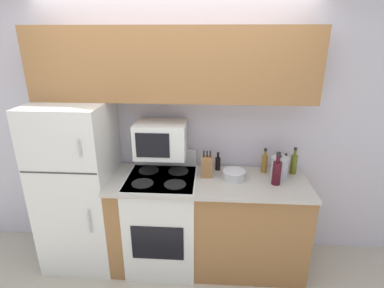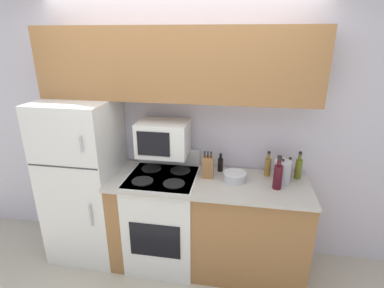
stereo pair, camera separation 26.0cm
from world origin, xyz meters
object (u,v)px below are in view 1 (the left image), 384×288
(bottle_vinegar, at_px, (264,163))
(bottle_soy_sauce, at_px, (218,163))
(refrigerator, at_px, (79,186))
(kettle, at_px, (279,168))
(microwave, at_px, (161,139))
(bottle_wine_red, at_px, (277,172))
(bottle_olive_oil, at_px, (294,163))
(bottle_hot_sauce, at_px, (285,165))
(knife_block, at_px, (207,166))
(bowl, at_px, (234,174))
(stove, at_px, (163,219))

(bottle_vinegar, distance_m, bottle_soy_sauce, 0.44)
(refrigerator, height_order, bottle_soy_sauce, refrigerator)
(kettle, bearing_deg, microwave, 177.42)
(bottle_wine_red, bearing_deg, kettle, 68.89)
(bottle_olive_oil, bearing_deg, bottle_hot_sauce, -178.30)
(bottle_hot_sauce, relative_size, bottle_soy_sauce, 1.11)
(bottle_wine_red, xyz_separation_m, kettle, (0.05, 0.13, -0.02))
(microwave, distance_m, knife_block, 0.49)
(bottle_wine_red, relative_size, bottle_olive_oil, 1.15)
(bowl, bearing_deg, bottle_wine_red, -12.13)
(refrigerator, bearing_deg, bottle_hot_sauce, 4.88)
(stove, relative_size, bowl, 5.17)
(knife_block, distance_m, kettle, 0.66)
(bottle_hot_sauce, bearing_deg, kettle, -125.76)
(stove, bearing_deg, bottle_soy_sauce, 22.94)
(bottle_soy_sauce, bearing_deg, stove, -157.06)
(stove, xyz_separation_m, knife_block, (0.42, 0.07, 0.55))
(bowl, distance_m, bottle_hot_sauce, 0.51)
(microwave, distance_m, bottle_wine_red, 1.08)
(bottle_hot_sauce, xyz_separation_m, bottle_olive_oil, (0.08, 0.00, 0.02))
(knife_block, height_order, bowl, knife_block)
(knife_block, relative_size, bottle_wine_red, 0.87)
(bottle_soy_sauce, bearing_deg, kettle, -14.15)
(bottle_wine_red, xyz_separation_m, bottle_olive_oil, (0.21, 0.23, -0.02))
(stove, distance_m, bowl, 0.83)
(bowl, bearing_deg, bottle_hot_sauce, 17.45)
(bottle_vinegar, bearing_deg, stove, -168.45)
(refrigerator, relative_size, kettle, 7.15)
(stove, distance_m, kettle, 1.21)
(knife_block, xyz_separation_m, bottle_olive_oil, (0.82, 0.12, -0.00))
(knife_block, bearing_deg, refrigerator, -177.77)
(refrigerator, xyz_separation_m, bottle_wine_red, (1.84, -0.06, 0.24))
(bowl, relative_size, kettle, 0.94)
(bottle_soy_sauce, bearing_deg, bowl, -52.53)
(bottle_vinegar, bearing_deg, bottle_hot_sauce, -3.58)
(bottle_vinegar, bearing_deg, refrigerator, -174.21)
(bottle_hot_sauce, height_order, kettle, kettle)
(microwave, height_order, kettle, microwave)
(refrigerator, relative_size, knife_block, 6.23)
(stove, bearing_deg, bowl, 2.74)
(bottle_vinegar, height_order, bottle_olive_oil, bottle_olive_oil)
(microwave, distance_m, bottle_vinegar, 1.01)
(bottle_wine_red, bearing_deg, bottle_olive_oil, 48.61)
(refrigerator, height_order, bottle_hot_sauce, refrigerator)
(microwave, xyz_separation_m, bottle_olive_oil, (1.25, 0.06, -0.23))
(microwave, bearing_deg, kettle, -2.58)
(microwave, bearing_deg, stove, -84.36)
(refrigerator, distance_m, bowl, 1.48)
(refrigerator, distance_m, bottle_wine_red, 1.85)
(refrigerator, relative_size, bottle_vinegar, 6.76)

